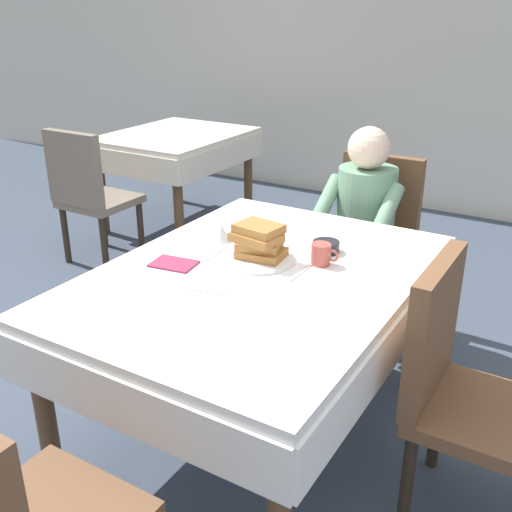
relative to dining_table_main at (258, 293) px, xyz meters
The scene contains 17 objects.
ground_plane 0.65m from the dining_table_main, ahead, with size 14.00×14.00×0.00m, color #3D4756.
back_wall 3.53m from the dining_table_main, 90.00° to the left, with size 12.00×0.16×3.20m, color beige.
dining_table_main is the anchor object (origin of this frame).
chair_diner 1.18m from the dining_table_main, 88.85° to the left, with size 0.44×0.45×0.93m.
diner_person 1.01m from the dining_table_main, 88.67° to the left, with size 0.40×0.43×1.12m.
chair_right_side 0.78m from the dining_table_main, ahead, with size 0.45×0.44×0.93m.
plate_breakfast 0.14m from the dining_table_main, 116.72° to the left, with size 0.28×0.28×0.02m, color white.
breakfast_stack 0.21m from the dining_table_main, 118.18° to the left, with size 0.21×0.17×0.13m.
cup_coffee 0.29m from the dining_table_main, 47.24° to the left, with size 0.11×0.08×0.08m.
bowl_butter 0.36m from the dining_table_main, 66.65° to the left, with size 0.11×0.11×0.04m, color black.
syrup_pitcher 0.37m from the dining_table_main, 146.52° to the left, with size 0.08×0.08×0.07m.
fork_left_of_plate 0.27m from the dining_table_main, 162.56° to the left, with size 0.18×0.01×0.01m, color silver.
knife_right_of_plate 0.19m from the dining_table_main, 27.68° to the left, with size 0.20×0.01×0.01m, color silver.
spoon_near_edge 0.27m from the dining_table_main, 107.90° to the right, with size 0.15×0.01×0.01m, color silver.
napkin_folded 0.34m from the dining_table_main, 160.92° to the right, with size 0.17×0.12×0.01m, color #8C2D4C.
background_table_far 2.67m from the dining_table_main, 134.64° to the left, with size 0.92×1.12×0.74m.
background_chair_empty 2.10m from the dining_table_main, 153.16° to the left, with size 0.44×0.45×0.93m.
Camera 1 is at (1.06, -1.78, 1.68)m, focal length 42.37 mm.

